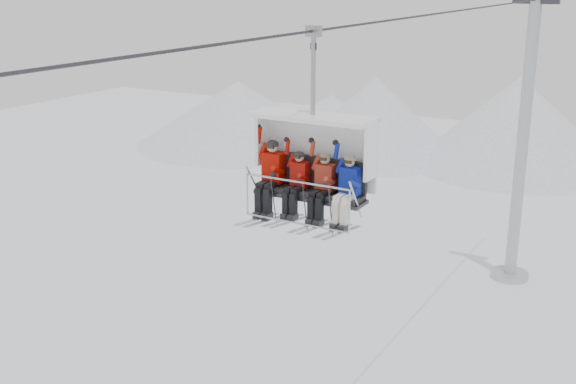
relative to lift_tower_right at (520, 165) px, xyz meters
The scene contains 8 objects.
ridgeline 20.33m from the lift_tower_right, 94.51° to the left, with size 72.00×21.00×7.00m.
lift_tower_right is the anchor object (origin of this frame).
haul_cable 23.25m from the lift_tower_right, 90.00° to the right, with size 0.06×0.06×50.00m, color #303035.
chairlift_carrier 21.42m from the lift_tower_right, 90.00° to the right, with size 2.63×1.17×3.98m.
skier_far_left 21.63m from the lift_tower_right, 92.48° to the right, with size 0.45×1.69×1.77m.
skier_center_left 21.61m from the lift_tower_right, 90.71° to the right, with size 0.37×1.69×1.51m.
skier_center_right 21.61m from the lift_tower_right, 89.05° to the right, with size 0.39×1.69×1.57m.
skier_far_right 21.63m from the lift_tower_right, 87.53° to the right, with size 0.40×1.69×1.59m.
Camera 1 is at (6.90, -11.99, 14.39)m, focal length 45.00 mm.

